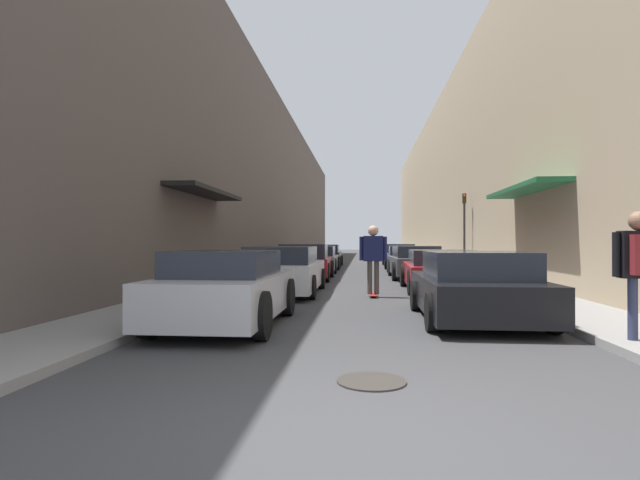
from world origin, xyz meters
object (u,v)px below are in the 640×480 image
at_px(parked_car_left_2, 305,262).
at_px(parked_car_left_3, 317,259).
at_px(skateboarder, 373,253).
at_px(parked_car_right_2, 415,262).
at_px(manhole_cover, 372,381).
at_px(parked_car_right_1, 439,270).
at_px(traffic_light, 464,223).
at_px(parked_car_left_4, 325,256).
at_px(parked_car_right_0, 475,287).
at_px(parked_car_right_3, 405,259).
at_px(parked_car_right_4, 400,255).
at_px(parked_car_left_1, 283,271).
at_px(parked_car_left_0, 227,289).

height_order(parked_car_left_2, parked_car_left_3, parked_car_left_2).
bearing_deg(skateboarder, parked_car_left_2, 112.82).
bearing_deg(parked_car_left_3, parked_car_right_2, -43.12).
xyz_separation_m(parked_car_left_2, manhole_cover, (2.30, -13.74, -0.64)).
height_order(parked_car_left_3, manhole_cover, parked_car_left_3).
bearing_deg(parked_car_left_3, parked_car_right_1, -63.80).
bearing_deg(traffic_light, parked_car_left_4, 139.93).
bearing_deg(parked_car_left_3, parked_car_right_0, -73.87).
height_order(parked_car_right_0, traffic_light, traffic_light).
bearing_deg(parked_car_right_3, parked_car_left_4, 136.03).
bearing_deg(parked_car_right_0, skateboarder, 114.86).
xyz_separation_m(parked_car_left_3, parked_car_right_3, (4.27, 1.15, -0.00)).
xyz_separation_m(parked_car_left_4, parked_car_right_1, (4.47, -14.30, -0.03)).
xyz_separation_m(parked_car_right_4, manhole_cover, (-2.09, -25.17, -0.62)).
height_order(parked_car_left_1, parked_car_right_0, parked_car_left_1).
relative_size(parked_car_right_2, parked_car_right_4, 1.07).
bearing_deg(parked_car_right_0, parked_car_right_4, 89.54).
bearing_deg(manhole_cover, parked_car_right_4, 85.26).
bearing_deg(manhole_cover, parked_car_left_1, 104.96).
height_order(parked_car_right_2, manhole_cover, parked_car_right_2).
relative_size(parked_car_left_0, skateboarder, 2.16).
bearing_deg(parked_car_right_1, parked_car_left_3, 116.20).
bearing_deg(parked_car_left_0, parked_car_left_1, 89.20).
bearing_deg(parked_car_left_1, parked_car_left_0, -90.80).
height_order(parked_car_right_1, traffic_light, traffic_light).
height_order(parked_car_left_2, parked_car_right_2, parked_car_left_2).
distance_m(parked_car_left_3, skateboarder, 11.11).
bearing_deg(parked_car_left_4, parked_car_right_0, -77.92).
height_order(parked_car_right_4, skateboarder, skateboarder).
height_order(parked_car_left_3, parked_car_right_0, parked_car_right_0).
bearing_deg(skateboarder, parked_car_left_1, 164.35).
relative_size(parked_car_right_0, skateboarder, 2.18).
relative_size(parked_car_left_4, skateboarder, 2.55).
bearing_deg(parked_car_left_4, traffic_light, -40.07).
bearing_deg(traffic_light, parked_car_right_2, -126.45).
xyz_separation_m(parked_car_left_1, parked_car_right_2, (4.22, 6.16, -0.00)).
bearing_deg(parked_car_right_2, parked_car_right_0, -90.10).
height_order(parked_car_left_0, parked_car_right_2, parked_car_right_2).
bearing_deg(parked_car_left_3, parked_car_left_1, -89.91).
bearing_deg(parked_car_left_0, manhole_cover, -53.36).
relative_size(parked_car_left_4, manhole_cover, 6.72).
bearing_deg(parked_car_right_3, parked_car_right_4, 88.76).
bearing_deg(parked_car_left_4, parked_car_right_1, -72.65).
distance_m(parked_car_left_4, parked_car_right_0, 20.34).
relative_size(parked_car_left_1, traffic_light, 1.35).
relative_size(parked_car_left_1, skateboarder, 2.57).
bearing_deg(manhole_cover, parked_car_left_3, 97.02).
distance_m(skateboarder, manhole_cover, 7.95).
distance_m(parked_car_right_1, parked_car_right_3, 10.14).
bearing_deg(parked_car_right_2, parked_car_left_3, 136.88).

